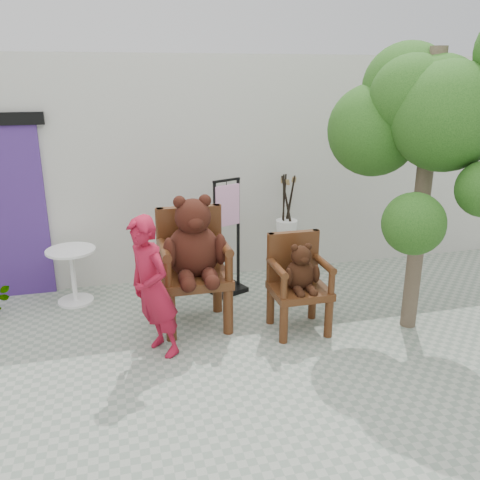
{
  "coord_description": "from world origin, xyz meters",
  "views": [
    {
      "loc": [
        -1.58,
        -4.07,
        2.75
      ],
      "look_at": [
        -0.21,
        1.26,
        0.95
      ],
      "focal_mm": 38.0,
      "sensor_mm": 36.0,
      "label": 1
    }
  ],
  "objects_px": {
    "chair_small": "(299,276)",
    "tree": "(428,110)",
    "person": "(153,288)",
    "display_stand": "(227,250)",
    "chair_big": "(194,252)",
    "stool_bucket": "(286,232)",
    "cafe_table": "(73,269)"
  },
  "relations": [
    {
      "from": "chair_small",
      "to": "tree",
      "type": "height_order",
      "value": "tree"
    },
    {
      "from": "person",
      "to": "display_stand",
      "type": "relative_size",
      "value": 0.99
    },
    {
      "from": "chair_small",
      "to": "tree",
      "type": "xyz_separation_m",
      "value": [
        1.26,
        -0.2,
        1.77
      ]
    },
    {
      "from": "chair_big",
      "to": "stool_bucket",
      "type": "bearing_deg",
      "value": 37.69
    },
    {
      "from": "person",
      "to": "cafe_table",
      "type": "relative_size",
      "value": 2.12
    },
    {
      "from": "person",
      "to": "tree",
      "type": "height_order",
      "value": "tree"
    },
    {
      "from": "stool_bucket",
      "to": "cafe_table",
      "type": "bearing_deg",
      "value": -175.95
    },
    {
      "from": "chair_small",
      "to": "tree",
      "type": "relative_size",
      "value": 0.32
    },
    {
      "from": "cafe_table",
      "to": "stool_bucket",
      "type": "relative_size",
      "value": 0.48
    },
    {
      "from": "display_stand",
      "to": "tree",
      "type": "distance_m",
      "value": 2.91
    },
    {
      "from": "chair_small",
      "to": "stool_bucket",
      "type": "xyz_separation_m",
      "value": [
        0.4,
        1.55,
        0.01
      ]
    },
    {
      "from": "chair_big",
      "to": "person",
      "type": "distance_m",
      "value": 0.79
    },
    {
      "from": "display_stand",
      "to": "tree",
      "type": "bearing_deg",
      "value": -59.66
    },
    {
      "from": "chair_small",
      "to": "tree",
      "type": "bearing_deg",
      "value": -8.94
    },
    {
      "from": "display_stand",
      "to": "tree",
      "type": "relative_size",
      "value": 0.45
    },
    {
      "from": "chair_big",
      "to": "person",
      "type": "xyz_separation_m",
      "value": [
        -0.51,
        -0.59,
        -0.13
      ]
    },
    {
      "from": "cafe_table",
      "to": "tree",
      "type": "bearing_deg",
      "value": -22.45
    },
    {
      "from": "chair_big",
      "to": "display_stand",
      "type": "distance_m",
      "value": 1.01
    },
    {
      "from": "person",
      "to": "tree",
      "type": "xyz_separation_m",
      "value": [
        2.87,
        0.01,
        1.66
      ]
    },
    {
      "from": "display_stand",
      "to": "tree",
      "type": "height_order",
      "value": "tree"
    },
    {
      "from": "person",
      "to": "display_stand",
      "type": "height_order",
      "value": "display_stand"
    },
    {
      "from": "person",
      "to": "stool_bucket",
      "type": "xyz_separation_m",
      "value": [
        2.01,
        1.75,
        -0.1
      ]
    },
    {
      "from": "stool_bucket",
      "to": "person",
      "type": "bearing_deg",
      "value": -138.92
    },
    {
      "from": "stool_bucket",
      "to": "tree",
      "type": "relative_size",
      "value": 0.43
    },
    {
      "from": "stool_bucket",
      "to": "tree",
      "type": "bearing_deg",
      "value": -63.81
    },
    {
      "from": "chair_small",
      "to": "stool_bucket",
      "type": "distance_m",
      "value": 1.6
    },
    {
      "from": "chair_small",
      "to": "person",
      "type": "xyz_separation_m",
      "value": [
        -1.61,
        -0.21,
        0.11
      ]
    },
    {
      "from": "chair_small",
      "to": "stool_bucket",
      "type": "height_order",
      "value": "stool_bucket"
    },
    {
      "from": "chair_small",
      "to": "display_stand",
      "type": "xyz_separation_m",
      "value": [
        -0.54,
        1.17,
        -0.05
      ]
    },
    {
      "from": "chair_small",
      "to": "cafe_table",
      "type": "height_order",
      "value": "chair_small"
    },
    {
      "from": "cafe_table",
      "to": "tree",
      "type": "distance_m",
      "value": 4.49
    },
    {
      "from": "chair_big",
      "to": "chair_small",
      "type": "distance_m",
      "value": 1.19
    }
  ]
}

